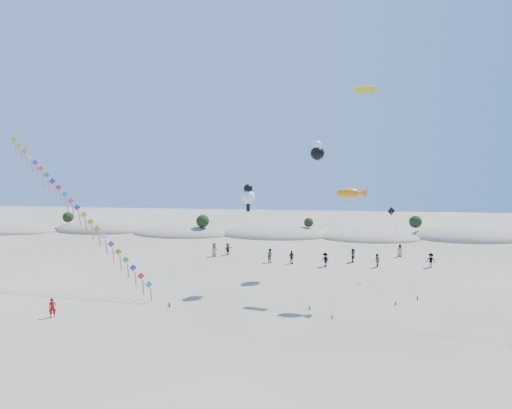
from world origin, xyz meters
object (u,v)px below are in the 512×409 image
object	(u,v)px
kite_train	(75,206)
flyer_foreground	(52,308)
fish_kite	(352,193)
parafoil_kite	(368,95)

from	to	relation	value
kite_train	flyer_foreground	size ratio (longest dim) A/B	13.52
fish_kite	parafoil_kite	bearing A→B (deg)	70.25
flyer_foreground	parafoil_kite	bearing A→B (deg)	-6.02
kite_train	flyer_foreground	xyz separation A→B (m)	(2.77, -9.16, -7.54)
fish_kite	flyer_foreground	size ratio (longest dim) A/B	6.48
fish_kite	kite_train	bearing A→B (deg)	176.30
parafoil_kite	flyer_foreground	size ratio (longest dim) A/B	12.67
kite_train	parafoil_kite	world-z (taller)	parafoil_kite
kite_train	flyer_foreground	distance (m)	12.18
fish_kite	parafoil_kite	xyz separation A→B (m)	(2.01, 5.61, 9.62)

